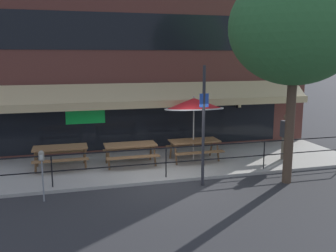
{
  "coord_description": "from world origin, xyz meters",
  "views": [
    {
      "loc": [
        -2.96,
        -10.69,
        3.87
      ],
      "look_at": [
        0.42,
        1.6,
        1.5
      ],
      "focal_mm": 40.0,
      "sensor_mm": 36.0,
      "label": 1
    }
  ],
  "objects_px": {
    "picnic_table_right": "(194,144)",
    "pedestrian_walking": "(286,135)",
    "picnic_table_left": "(60,151)",
    "street_sign_pole": "(203,125)",
    "street_tree_curbside": "(301,19)",
    "parking_meter_near": "(42,160)",
    "patio_umbrella_right": "(194,104)",
    "picnic_table_centre": "(130,148)"
  },
  "relations": [
    {
      "from": "street_tree_curbside",
      "to": "street_sign_pole",
      "type": "bearing_deg",
      "value": 169.18
    },
    {
      "from": "parking_meter_near",
      "to": "patio_umbrella_right",
      "type": "bearing_deg",
      "value": 26.22
    },
    {
      "from": "picnic_table_centre",
      "to": "parking_meter_near",
      "type": "height_order",
      "value": "parking_meter_near"
    },
    {
      "from": "street_sign_pole",
      "to": "street_tree_curbside",
      "type": "relative_size",
      "value": 0.52
    },
    {
      "from": "parking_meter_near",
      "to": "street_sign_pole",
      "type": "distance_m",
      "value": 4.66
    },
    {
      "from": "picnic_table_left",
      "to": "picnic_table_centre",
      "type": "relative_size",
      "value": 1.0
    },
    {
      "from": "patio_umbrella_right",
      "to": "pedestrian_walking",
      "type": "height_order",
      "value": "patio_umbrella_right"
    },
    {
      "from": "picnic_table_centre",
      "to": "picnic_table_right",
      "type": "distance_m",
      "value": 2.36
    },
    {
      "from": "patio_umbrella_right",
      "to": "pedestrian_walking",
      "type": "bearing_deg",
      "value": -15.7
    },
    {
      "from": "street_tree_curbside",
      "to": "parking_meter_near",
      "type": "bearing_deg",
      "value": 176.52
    },
    {
      "from": "picnic_table_right",
      "to": "street_sign_pole",
      "type": "xyz_separation_m",
      "value": [
        -0.56,
        -2.37,
        1.16
      ]
    },
    {
      "from": "picnic_table_right",
      "to": "street_sign_pole",
      "type": "distance_m",
      "value": 2.7
    },
    {
      "from": "patio_umbrella_right",
      "to": "picnic_table_left",
      "type": "bearing_deg",
      "value": 178.27
    },
    {
      "from": "picnic_table_right",
      "to": "parking_meter_near",
      "type": "bearing_deg",
      "value": -154.69
    },
    {
      "from": "picnic_table_right",
      "to": "street_tree_curbside",
      "type": "distance_m",
      "value": 5.56
    },
    {
      "from": "street_tree_curbside",
      "to": "patio_umbrella_right",
      "type": "bearing_deg",
      "value": 126.13
    },
    {
      "from": "picnic_table_centre",
      "to": "parking_meter_near",
      "type": "xyz_separation_m",
      "value": [
        -2.8,
        -2.46,
        0.44
      ]
    },
    {
      "from": "picnic_table_right",
      "to": "pedestrian_walking",
      "type": "relative_size",
      "value": 1.05
    },
    {
      "from": "picnic_table_centre",
      "to": "picnic_table_right",
      "type": "bearing_deg",
      "value": -0.44
    },
    {
      "from": "picnic_table_right",
      "to": "pedestrian_walking",
      "type": "xyz_separation_m",
      "value": [
        3.25,
        -0.81,
        0.35
      ]
    },
    {
      "from": "patio_umbrella_right",
      "to": "pedestrian_walking",
      "type": "relative_size",
      "value": 1.41
    },
    {
      "from": "street_sign_pole",
      "to": "street_tree_curbside",
      "type": "xyz_separation_m",
      "value": [
        2.74,
        -0.52,
        3.06
      ]
    },
    {
      "from": "picnic_table_centre",
      "to": "street_tree_curbside",
      "type": "xyz_separation_m",
      "value": [
        4.55,
        -2.91,
        4.22
      ]
    },
    {
      "from": "picnic_table_left",
      "to": "patio_umbrella_right",
      "type": "xyz_separation_m",
      "value": [
        4.73,
        -0.14,
        1.47
      ]
    },
    {
      "from": "picnic_table_centre",
      "to": "patio_umbrella_right",
      "type": "distance_m",
      "value": 2.79
    },
    {
      "from": "picnic_table_left",
      "to": "parking_meter_near",
      "type": "xyz_separation_m",
      "value": [
        -0.44,
        -2.69,
        0.44
      ]
    },
    {
      "from": "picnic_table_right",
      "to": "patio_umbrella_right",
      "type": "bearing_deg",
      "value": 90.0
    },
    {
      "from": "pedestrian_walking",
      "to": "street_tree_curbside",
      "type": "xyz_separation_m",
      "value": [
        -1.07,
        -2.08,
        3.87
      ]
    },
    {
      "from": "picnic_table_left",
      "to": "picnic_table_centre",
      "type": "distance_m",
      "value": 2.37
    },
    {
      "from": "picnic_table_left",
      "to": "parking_meter_near",
      "type": "relative_size",
      "value": 1.27
    },
    {
      "from": "picnic_table_left",
      "to": "picnic_table_right",
      "type": "height_order",
      "value": "same"
    },
    {
      "from": "patio_umbrella_right",
      "to": "street_sign_pole",
      "type": "xyz_separation_m",
      "value": [
        -0.56,
        -2.47,
        -0.31
      ]
    },
    {
      "from": "picnic_table_centre",
      "to": "street_sign_pole",
      "type": "xyz_separation_m",
      "value": [
        1.8,
        -2.38,
        1.16
      ]
    },
    {
      "from": "parking_meter_near",
      "to": "pedestrian_walking",
      "type": "bearing_deg",
      "value": 10.96
    },
    {
      "from": "picnic_table_left",
      "to": "pedestrian_walking",
      "type": "bearing_deg",
      "value": -7.55
    },
    {
      "from": "picnic_table_left",
      "to": "patio_umbrella_right",
      "type": "bearing_deg",
      "value": -1.73
    },
    {
      "from": "patio_umbrella_right",
      "to": "street_sign_pole",
      "type": "relative_size",
      "value": 0.66
    },
    {
      "from": "patio_umbrella_right",
      "to": "street_tree_curbside",
      "type": "relative_size",
      "value": 0.34
    },
    {
      "from": "patio_umbrella_right",
      "to": "street_tree_curbside",
      "type": "bearing_deg",
      "value": -53.87
    },
    {
      "from": "patio_umbrella_right",
      "to": "pedestrian_walking",
      "type": "xyz_separation_m",
      "value": [
        3.25,
        -0.91,
        -1.12
      ]
    },
    {
      "from": "picnic_table_left",
      "to": "picnic_table_right",
      "type": "relative_size",
      "value": 1.0
    },
    {
      "from": "patio_umbrella_right",
      "to": "parking_meter_near",
      "type": "distance_m",
      "value": 5.85
    }
  ]
}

